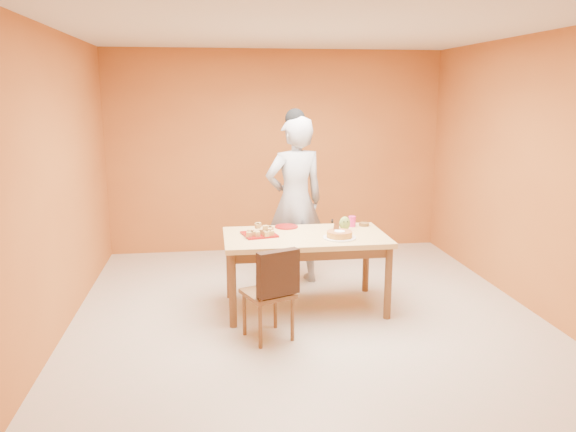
{
  "coord_description": "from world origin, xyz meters",
  "views": [
    {
      "loc": [
        -0.88,
        -5.05,
        2.13
      ],
      "look_at": [
        -0.15,
        0.3,
        0.95
      ],
      "focal_mm": 35.0,
      "sensor_mm": 36.0,
      "label": 1
    }
  ],
  "objects": [
    {
      "name": "pastry_platter",
      "position": [
        -0.43,
        0.3,
        0.77
      ],
      "size": [
        0.37,
        0.37,
        0.02
      ],
      "primitive_type": "cube",
      "rotation": [
        0.0,
        0.0,
        0.22
      ],
      "color": "maroon",
      "rests_on": "dining_table"
    },
    {
      "name": "wall_left",
      "position": [
        -2.25,
        0.0,
        1.35
      ],
      "size": [
        0.0,
        5.0,
        5.0
      ],
      "primitive_type": "plane",
      "rotation": [
        1.57,
        0.0,
        1.57
      ],
      "color": "#B9682A",
      "rests_on": "floor"
    },
    {
      "name": "magenta_glass",
      "position": [
        0.56,
        0.54,
        0.82
      ],
      "size": [
        0.1,
        0.1,
        0.11
      ],
      "primitive_type": "cylinder",
      "rotation": [
        0.0,
        0.0,
        0.4
      ],
      "color": "#DD2171",
      "rests_on": "dining_table"
    },
    {
      "name": "dining_chair",
      "position": [
        -0.42,
        -0.43,
        0.44
      ],
      "size": [
        0.52,
        0.57,
        0.85
      ],
      "rotation": [
        0.0,
        0.0,
        0.38
      ],
      "color": "brown",
      "rests_on": "floor"
    },
    {
      "name": "ceiling",
      "position": [
        0.0,
        0.0,
        2.7
      ],
      "size": [
        5.0,
        5.0,
        0.0
      ],
      "primitive_type": "plane",
      "rotation": [
        3.14,
        0.0,
        0.0
      ],
      "color": "silver",
      "rests_on": "wall_back"
    },
    {
      "name": "sponge_cake",
      "position": [
        0.32,
        0.07,
        0.8
      ],
      "size": [
        0.27,
        0.27,
        0.06
      ],
      "primitive_type": "cylinder",
      "rotation": [
        0.0,
        0.0,
        -0.08
      ],
      "color": "orange",
      "rests_on": "white_cake_plate"
    },
    {
      "name": "person",
      "position": [
        0.03,
        1.05,
        0.95
      ],
      "size": [
        0.78,
        0.61,
        1.89
      ],
      "primitive_type": "imported",
      "rotation": [
        0.0,
        0.0,
        3.39
      ],
      "color": "#959698",
      "rests_on": "floor"
    },
    {
      "name": "dining_table",
      "position": [
        0.02,
        0.25,
        0.67
      ],
      "size": [
        1.6,
        0.9,
        0.76
      ],
      "color": "#D8C271",
      "rests_on": "floor"
    },
    {
      "name": "pastry_pile",
      "position": [
        -0.43,
        0.3,
        0.82
      ],
      "size": [
        0.28,
        0.28,
        0.09
      ],
      "primitive_type": null,
      "color": "tan",
      "rests_on": "pastry_platter"
    },
    {
      "name": "white_cake_plate",
      "position": [
        0.32,
        0.07,
        0.77
      ],
      "size": [
        0.32,
        0.32,
        0.01
      ],
      "primitive_type": "cylinder",
      "rotation": [
        0.0,
        0.0,
        -0.02
      ],
      "color": "white",
      "rests_on": "dining_table"
    },
    {
      "name": "red_dinner_plate",
      "position": [
        -0.12,
        0.6,
        0.77
      ],
      "size": [
        0.3,
        0.3,
        0.01
      ],
      "primitive_type": "cylinder",
      "rotation": [
        0.0,
        0.0,
        -0.28
      ],
      "color": "maroon",
      "rests_on": "dining_table"
    },
    {
      "name": "checker_tin",
      "position": [
        0.7,
        0.55,
        0.78
      ],
      "size": [
        0.13,
        0.13,
        0.03
      ],
      "primitive_type": "cylinder",
      "rotation": [
        0.0,
        0.0,
        -0.21
      ],
      "color": "#37220F",
      "rests_on": "dining_table"
    },
    {
      "name": "egg_ornament",
      "position": [
        0.45,
        0.39,
        0.83
      ],
      "size": [
        0.13,
        0.11,
        0.14
      ],
      "primitive_type": "ellipsoid",
      "rotation": [
        0.0,
        0.0,
        0.14
      ],
      "color": "olive",
      "rests_on": "dining_table"
    },
    {
      "name": "floor",
      "position": [
        0.0,
        0.0,
        0.0
      ],
      "size": [
        5.0,
        5.0,
        0.0
      ],
      "primitive_type": "plane",
      "color": "beige",
      "rests_on": "ground"
    },
    {
      "name": "wall_right",
      "position": [
        2.25,
        0.0,
        1.35
      ],
      "size": [
        0.0,
        5.0,
        5.0
      ],
      "primitive_type": "plane",
      "rotation": [
        1.57,
        0.0,
        -1.57
      ],
      "color": "#B9682A",
      "rests_on": "floor"
    },
    {
      "name": "cake_server",
      "position": [
        0.33,
        0.25,
        0.84
      ],
      "size": [
        0.13,
        0.3,
        0.01
      ],
      "primitive_type": "cube",
      "rotation": [
        0.0,
        0.0,
        -0.25
      ],
      "color": "silver",
      "rests_on": "sponge_cake"
    },
    {
      "name": "wall_back",
      "position": [
        0.0,
        2.5,
        1.35
      ],
      "size": [
        4.5,
        0.0,
        4.5
      ],
      "primitive_type": "plane",
      "rotation": [
        1.57,
        0.0,
        0.0
      ],
      "color": "#B9682A",
      "rests_on": "floor"
    }
  ]
}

